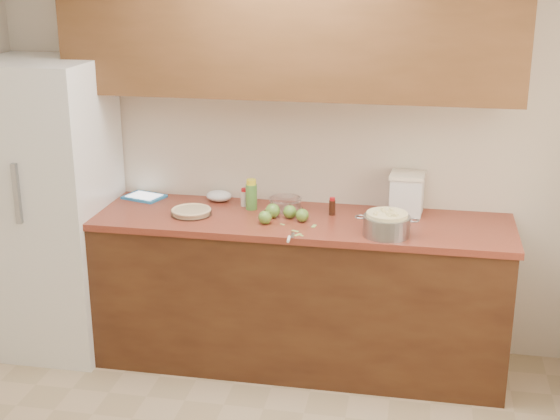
% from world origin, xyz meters
% --- Properties ---
extents(room_shell, '(3.60, 3.60, 3.60)m').
position_xyz_m(room_shell, '(0.00, 0.00, 1.30)').
color(room_shell, tan).
rests_on(room_shell, ground).
extents(counter_run, '(2.64, 0.68, 0.92)m').
position_xyz_m(counter_run, '(0.00, 1.48, 0.46)').
color(counter_run, '#492914').
rests_on(counter_run, ground).
extents(upper_cabinets, '(2.60, 0.34, 0.70)m').
position_xyz_m(upper_cabinets, '(0.00, 1.63, 1.95)').
color(upper_cabinets, brown).
rests_on(upper_cabinets, room_shell).
extents(fridge, '(0.70, 0.70, 1.80)m').
position_xyz_m(fridge, '(-1.44, 1.44, 0.90)').
color(fridge, white).
rests_on(fridge, ground).
extents(pie, '(0.24, 0.24, 0.04)m').
position_xyz_m(pie, '(-0.54, 1.42, 0.94)').
color(pie, silver).
rests_on(pie, counter_run).
extents(colander, '(0.35, 0.26, 0.13)m').
position_xyz_m(colander, '(0.61, 1.28, 0.98)').
color(colander, gray).
rests_on(colander, counter_run).
extents(flour_canister, '(0.21, 0.21, 0.24)m').
position_xyz_m(flour_canister, '(0.70, 1.68, 1.04)').
color(flour_canister, white).
rests_on(flour_canister, counter_run).
extents(tablet, '(0.28, 0.24, 0.02)m').
position_xyz_m(tablet, '(-0.92, 1.69, 0.93)').
color(tablet, '#2A84CB').
rests_on(tablet, counter_run).
extents(paring_knife, '(0.03, 0.16, 0.02)m').
position_xyz_m(paring_knife, '(0.10, 1.11, 0.93)').
color(paring_knife, gray).
rests_on(paring_knife, counter_run).
extents(lemon_bottle, '(0.07, 0.07, 0.18)m').
position_xyz_m(lemon_bottle, '(-0.21, 1.59, 1.01)').
color(lemon_bottle, '#4C8C38').
rests_on(lemon_bottle, counter_run).
extents(cinnamon_shaker, '(0.05, 0.05, 0.11)m').
position_xyz_m(cinnamon_shaker, '(-0.27, 1.65, 0.97)').
color(cinnamon_shaker, beige).
rests_on(cinnamon_shaker, counter_run).
extents(vanilla_bottle, '(0.04, 0.04, 0.11)m').
position_xyz_m(vanilla_bottle, '(0.27, 1.57, 0.97)').
color(vanilla_bottle, black).
rests_on(vanilla_bottle, counter_run).
extents(mixing_bowl, '(0.20, 0.20, 0.07)m').
position_xyz_m(mixing_bowl, '(-0.01, 1.62, 0.96)').
color(mixing_bowl, silver).
rests_on(mixing_bowl, counter_run).
extents(paper_towel, '(0.19, 0.16, 0.07)m').
position_xyz_m(paper_towel, '(-0.45, 1.71, 0.95)').
color(paper_towel, white).
rests_on(paper_towel, counter_run).
extents(apple_left, '(0.08, 0.08, 0.10)m').
position_xyz_m(apple_left, '(-0.06, 1.46, 0.96)').
color(apple_left, '#5C8B30').
rests_on(apple_left, counter_run).
extents(apple_center, '(0.08, 0.08, 0.09)m').
position_xyz_m(apple_center, '(0.04, 1.47, 0.96)').
color(apple_center, '#5C8B30').
rests_on(apple_center, counter_run).
extents(apple_front, '(0.08, 0.08, 0.09)m').
position_xyz_m(apple_front, '(-0.08, 1.34, 0.96)').
color(apple_front, '#5C8B30').
rests_on(apple_front, counter_run).
extents(apple_extra, '(0.08, 0.08, 0.09)m').
position_xyz_m(apple_extra, '(0.12, 1.42, 0.96)').
color(apple_extra, '#5C8B30').
rests_on(apple_extra, counter_run).
extents(peel_a, '(0.03, 0.03, 0.00)m').
position_xyz_m(peel_a, '(0.02, 1.34, 0.92)').
color(peel_a, '#9FC35F').
rests_on(peel_a, counter_run).
extents(peel_b, '(0.03, 0.03, 0.00)m').
position_xyz_m(peel_b, '(0.16, 1.18, 0.92)').
color(peel_b, '#9FC35F').
rests_on(peel_b, counter_run).
extents(peel_c, '(0.03, 0.05, 0.00)m').
position_xyz_m(peel_c, '(0.20, 1.35, 0.92)').
color(peel_c, '#9FC35F').
rests_on(peel_c, counter_run).
extents(peel_d, '(0.04, 0.03, 0.00)m').
position_xyz_m(peel_d, '(0.11, 1.25, 0.92)').
color(peel_d, '#9FC35F').
rests_on(peel_d, counter_run).
extents(peel_e, '(0.04, 0.05, 0.00)m').
position_xyz_m(peel_e, '(0.14, 1.19, 0.92)').
color(peel_e, '#9FC35F').
rests_on(peel_e, counter_run).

